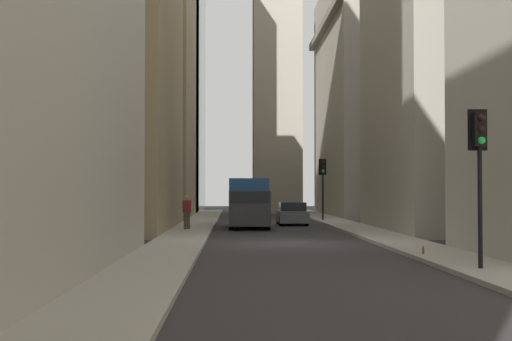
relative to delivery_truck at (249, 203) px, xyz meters
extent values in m
plane|color=#302D30|center=(-11.76, -1.40, -1.46)|extent=(135.00, 135.00, 0.00)
cube|color=#A8A399|center=(-11.76, 3.10, -1.39)|extent=(90.00, 2.20, 0.14)
cube|color=#A8A399|center=(-11.76, -5.90, -1.39)|extent=(90.00, 2.20, 0.14)
cube|color=#A8A091|center=(19.00, -12.00, 8.49)|extent=(19.15, 10.00, 19.89)
cube|color=gray|center=(19.00, -6.75, 14.65)|extent=(19.15, 0.50, 0.60)
cube|color=#A8A091|center=(-3.71, -12.00, 9.21)|extent=(13.50, 10.00, 21.35)
cube|color=#9E8966|center=(-2.10, 9.20, 8.61)|extent=(15.42, 10.00, 20.15)
cube|color=#9E8966|center=(17.89, 9.20, 12.58)|extent=(18.13, 10.00, 28.08)
cube|color=#A8A091|center=(26.29, -3.20, 8.87)|extent=(4.49, 4.49, 20.67)
cube|color=#285699|center=(0.91, 0.00, 0.08)|extent=(4.60, 2.25, 2.60)
cube|color=#38383D|center=(-2.29, 0.00, -0.27)|extent=(1.90, 2.25, 1.90)
cube|color=black|center=(-2.29, 0.00, 0.33)|extent=(1.92, 2.09, 0.64)
cylinder|color=black|center=(-2.29, -0.99, -1.02)|extent=(0.88, 0.28, 0.88)
cylinder|color=black|center=(-2.29, 0.98, -1.02)|extent=(0.88, 0.28, 0.88)
cylinder|color=black|center=(2.31, -0.99, -1.02)|extent=(0.88, 0.28, 0.88)
cylinder|color=black|center=(2.31, 0.98, -1.02)|extent=(0.88, 0.28, 0.88)
cube|color=slate|center=(3.68, -2.80, -0.93)|extent=(4.30, 1.78, 0.70)
cube|color=black|center=(3.48, -2.80, -0.31)|extent=(2.10, 1.58, 0.54)
cylinder|color=black|center=(5.03, -3.58, -1.14)|extent=(0.64, 0.22, 0.64)
cylinder|color=black|center=(5.03, -2.02, -1.14)|extent=(0.64, 0.22, 0.64)
cylinder|color=black|center=(2.33, -3.58, -1.14)|extent=(0.64, 0.22, 0.64)
cylinder|color=black|center=(2.33, -2.02, -1.14)|extent=(0.64, 0.22, 0.64)
cylinder|color=black|center=(-22.81, -5.61, 0.28)|extent=(0.12, 0.12, 3.19)
cube|color=black|center=(-22.81, -5.61, 2.32)|extent=(0.28, 0.32, 0.90)
cube|color=black|center=(-22.65, -5.61, 2.32)|extent=(0.03, 0.52, 1.10)
sphere|color=black|center=(-22.97, -5.61, 2.62)|extent=(0.20, 0.20, 0.20)
sphere|color=black|center=(-22.97, -5.61, 2.32)|extent=(0.20, 0.20, 0.20)
sphere|color=green|center=(-22.97, -5.61, 2.02)|extent=(0.20, 0.20, 0.20)
cylinder|color=black|center=(7.94, -5.27, 0.28)|extent=(0.12, 0.12, 3.19)
cube|color=black|center=(7.94, -5.27, 2.32)|extent=(0.28, 0.32, 0.90)
cube|color=black|center=(8.10, -5.27, 2.32)|extent=(0.03, 0.52, 1.10)
sphere|color=black|center=(7.78, -5.27, 2.62)|extent=(0.20, 0.20, 0.20)
sphere|color=black|center=(7.78, -5.27, 2.32)|extent=(0.20, 0.20, 0.20)
sphere|color=green|center=(7.78, -5.27, 2.02)|extent=(0.20, 0.20, 0.20)
cylinder|color=#473D33|center=(-3.71, 3.23, -0.88)|extent=(0.16, 0.16, 0.87)
cylinder|color=#473D33|center=(-3.71, 3.40, -0.88)|extent=(0.16, 0.16, 0.87)
cube|color=maroon|center=(-3.71, 3.31, -0.13)|extent=(0.26, 0.44, 0.63)
sphere|color=tan|center=(-3.71, 3.31, 0.34)|extent=(0.22, 0.22, 0.22)
cylinder|color=brown|center=(-18.66, -5.19, -1.22)|extent=(0.07, 0.07, 0.20)
cylinder|color=brown|center=(-18.66, -5.19, -1.08)|extent=(0.03, 0.03, 0.07)
camera|label=1|loc=(-41.56, 0.85, 0.73)|focal=50.65mm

